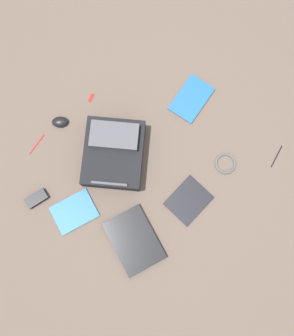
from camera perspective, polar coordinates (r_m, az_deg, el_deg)
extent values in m
plane|color=brown|center=(2.24, 0.24, 0.95)|extent=(4.08, 4.08, 0.00)
cube|color=black|center=(2.20, -5.01, 2.10)|extent=(0.50, 0.51, 0.12)
cube|color=#4C4C51|center=(2.13, -4.95, 4.87)|extent=(0.31, 0.28, 0.04)
cylinder|color=#4C4C51|center=(2.10, -5.69, -2.33)|extent=(0.17, 0.13, 0.02)
cube|color=black|center=(2.20, -1.92, -10.80)|extent=(0.40, 0.34, 0.02)
cube|color=black|center=(2.18, -1.93, -10.81)|extent=(0.40, 0.34, 0.01)
cube|color=silver|center=(2.22, 6.23, -4.89)|extent=(0.19, 0.23, 0.01)
cube|color=black|center=(2.21, 6.25, -4.87)|extent=(0.20, 0.24, 0.00)
cube|color=silver|center=(2.35, 6.66, 10.26)|extent=(0.20, 0.28, 0.01)
cube|color=#1E5999|center=(2.35, 6.68, 10.32)|extent=(0.20, 0.29, 0.00)
cube|color=silver|center=(2.24, -10.84, -6.48)|extent=(0.24, 0.28, 0.01)
cube|color=#1E5999|center=(2.24, -10.87, -6.47)|extent=(0.25, 0.29, 0.00)
ellipsoid|color=black|center=(2.34, -12.92, 6.76)|extent=(0.11, 0.12, 0.04)
torus|color=#4C4C51|center=(2.28, 11.69, 0.66)|extent=(0.13, 0.13, 0.01)
cube|color=black|center=(2.29, -16.21, -4.42)|extent=(0.10, 0.14, 0.03)
cylinder|color=black|center=(2.37, 18.88, 1.66)|extent=(0.04, 0.15, 0.01)
cylinder|color=red|center=(2.35, -16.21, 3.46)|extent=(0.03, 0.14, 0.01)
cube|color=#B21919|center=(2.37, -8.39, 10.40)|extent=(0.03, 0.06, 0.01)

